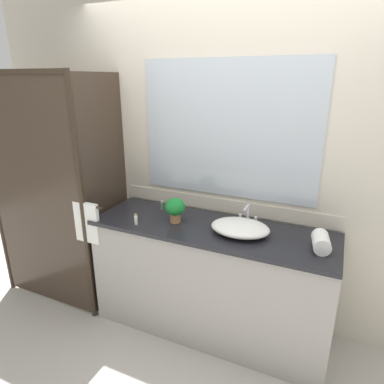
% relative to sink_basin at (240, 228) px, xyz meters
% --- Properties ---
extents(ground_plane, '(8.00, 8.00, 0.00)m').
position_rel_sink_basin_xyz_m(ground_plane, '(-0.23, 0.01, -0.94)').
color(ground_plane, '#B7B2A8').
extents(wall_back_with_mirror, '(4.40, 0.06, 2.60)m').
position_rel_sink_basin_xyz_m(wall_back_with_mirror, '(-0.23, 0.36, 0.36)').
color(wall_back_with_mirror, beige).
rests_on(wall_back_with_mirror, ground_plane).
extents(vanity_cabinet, '(1.80, 0.58, 0.90)m').
position_rel_sink_basin_xyz_m(vanity_cabinet, '(-0.23, 0.02, -0.49)').
color(vanity_cabinet, '#9E9993').
rests_on(vanity_cabinet, ground_plane).
extents(shower_enclosure, '(1.20, 0.59, 2.00)m').
position_rel_sink_basin_xyz_m(shower_enclosure, '(-1.50, -0.18, 0.08)').
color(shower_enclosure, '#2D2319').
rests_on(shower_enclosure, ground_plane).
extents(sink_basin, '(0.41, 0.32, 0.08)m').
position_rel_sink_basin_xyz_m(sink_basin, '(0.00, 0.00, 0.00)').
color(sink_basin, white).
rests_on(sink_basin, vanity_cabinet).
extents(faucet, '(0.17, 0.13, 0.15)m').
position_rel_sink_basin_xyz_m(faucet, '(0.00, 0.19, 0.01)').
color(faucet, silver).
rests_on(faucet, vanity_cabinet).
extents(potted_plant, '(0.15, 0.15, 0.19)m').
position_rel_sink_basin_xyz_m(potted_plant, '(-0.50, -0.02, 0.07)').
color(potted_plant, '#B77A51').
rests_on(potted_plant, vanity_cabinet).
extents(amenity_bottle_shampoo, '(0.02, 0.02, 0.08)m').
position_rel_sink_basin_xyz_m(amenity_bottle_shampoo, '(-0.75, -0.18, -0.00)').
color(amenity_bottle_shampoo, white).
rests_on(amenity_bottle_shampoo, vanity_cabinet).
extents(amenity_bottle_conditioner, '(0.03, 0.03, 0.07)m').
position_rel_sink_basin_xyz_m(amenity_bottle_conditioner, '(-0.72, 0.17, -0.01)').
color(amenity_bottle_conditioner, '#4C7056').
rests_on(amenity_bottle_conditioner, vanity_cabinet).
extents(rolled_towel_near_edge, '(0.14, 0.20, 0.11)m').
position_rel_sink_basin_xyz_m(rolled_towel_near_edge, '(0.53, -0.02, 0.01)').
color(rolled_towel_near_edge, white).
rests_on(rolled_towel_near_edge, vanity_cabinet).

